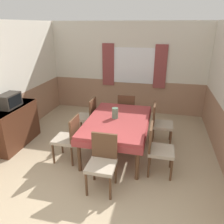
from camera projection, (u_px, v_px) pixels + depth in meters
wall_back at (127, 68)px, 6.37m from camera, size 4.89×0.10×2.60m
wall_left at (9, 83)px, 4.83m from camera, size 0.05×4.85×2.60m
dining_table at (117, 124)px, 4.43m from camera, size 1.23×1.85×0.72m
chair_right_far at (160, 122)px, 4.79m from camera, size 0.44×0.44×0.92m
chair_left_far at (88, 116)px, 5.15m from camera, size 0.44×0.44×0.92m
chair_head_window at (127, 110)px, 5.51m from camera, size 0.44×0.44×0.92m
chair_head_near at (102, 160)px, 3.45m from camera, size 0.44×0.44×0.92m
chair_right_near at (158, 148)px, 3.81m from camera, size 0.44×0.44×0.92m
chair_left_near at (69, 137)px, 4.17m from camera, size 0.44×0.44×0.92m
sideboard at (15, 126)px, 4.74m from camera, size 0.46×1.23×0.89m
tv at (9, 101)px, 4.52m from camera, size 0.29×0.48×0.29m
vase at (115, 113)px, 4.42m from camera, size 0.13×0.13×0.22m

